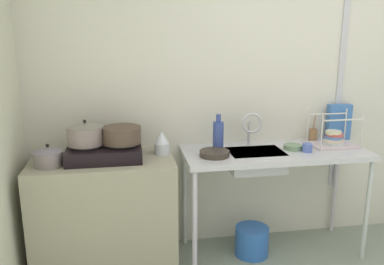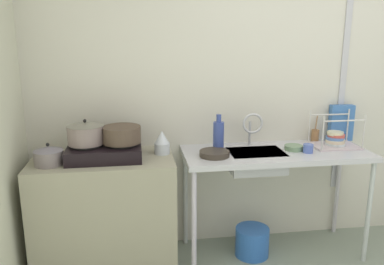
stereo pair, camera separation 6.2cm
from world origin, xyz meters
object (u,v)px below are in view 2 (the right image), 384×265
Objects in this scene: percolator at (162,143)px; bottle_by_sink at (218,136)px; small_bowl_on_drainboard at (294,148)px; utensil_jar at (315,135)px; cup_by_rack at (308,148)px; pot_beside_stove at (49,155)px; frying_pan at (215,154)px; pot_on_left_burner at (86,133)px; pot_on_right_burner at (122,134)px; sink_basin at (256,161)px; stove at (105,151)px; dish_rack at (335,140)px; bucket_on_floor at (252,242)px; faucet at (252,125)px; cereal_box at (341,123)px.

bottle_by_sink reaches higher than percolator.
bottle_by_sink is at bearing 174.56° from small_bowl_on_drainboard.
cup_by_rack is at bearing -122.90° from utensil_jar.
pot_beside_stove is at bearing -179.68° from cup_by_rack.
small_bowl_on_drainboard is (0.63, 0.07, -0.00)m from frying_pan.
utensil_jar reaches higher than frying_pan.
cup_by_rack is at bearing -2.77° from pot_on_left_burner.
utensil_jar is at bearing 8.69° from pot_beside_stove.
pot_on_right_burner is 1.01m from sink_basin.
dish_rack is at bearing 1.47° from stove.
pot_on_right_burner is 1.02× the size of bucket_on_floor.
percolator is at bearing 175.47° from sink_basin.
sink_basin is at bearing -158.48° from utensil_jar.
utensil_jar is (0.19, 0.30, 0.02)m from cup_by_rack.
faucet is at bearing 173.69° from dish_rack.
pot_beside_stove is 1.48m from faucet.
cereal_box is 1.12× the size of bucket_on_floor.
bottle_by_sink is 1.34× the size of utensil_jar.
dish_rack is (2.12, 0.13, -0.01)m from pot_beside_stove.
bottle_by_sink is at bearing 179.16° from dish_rack.
stove is 0.78m from frying_pan.
bottle_by_sink reaches higher than utensil_jar.
pot_on_right_burner is 1.56× the size of percolator.
dish_rack is at bearing 6.31° from frying_pan.
pot_beside_stove is (-0.24, -0.09, -0.12)m from pot_on_left_burner.
stove is 1.69m from utensil_jar.
pot_beside_stove is at bearing -168.90° from cereal_box.
sink_basin is at bearing -0.03° from pot_on_right_burner.
pot_on_right_burner is 1.29m from small_bowl_on_drainboard.
dish_rack reaches higher than cup_by_rack.
pot_on_right_burner reaches higher than utensil_jar.
utensil_jar is (-0.08, 0.18, -0.00)m from dish_rack.
dish_rack is 0.30m from cup_by_rack.
small_bowl_on_drainboard is at bearing -2.94° from percolator.
faucet is 1.04× the size of bucket_on_floor.
stove is 1.40m from small_bowl_on_drainboard.
sink_basin is (0.70, -0.06, -0.16)m from percolator.
cup_by_rack is at bearing -7.06° from percolator.
sink_basin is at bearing 64.34° from bucket_on_floor.
frying_pan is at bearing -5.54° from pot_on_right_burner.
pot_on_left_burner reaches higher than frying_pan.
stove is 6.87× the size of cup_by_rack.
pot_on_left_burner is 1.52m from bucket_on_floor.
bottle_by_sink is at bearing 4.73° from pot_on_right_burner.
frying_pan is (0.65, -0.06, -0.15)m from pot_on_right_burner.
sink_basin is 1.97× the size of utensil_jar.
frying_pan is 1.57× the size of small_bowl_on_drainboard.
pot_on_left_burner is 0.28m from pot_beside_stove.
stove is 1.90m from cereal_box.
sink_basin is at bearing 3.41° from pot_beside_stove.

